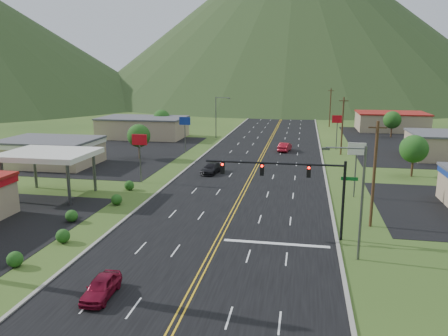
% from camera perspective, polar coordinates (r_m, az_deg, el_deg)
% --- Properties ---
extents(ground, '(500.00, 500.00, 0.00)m').
position_cam_1_polar(ground, '(28.07, -5.71, -18.36)').
color(ground, '#254017').
rests_on(ground, ground).
extents(road, '(20.00, 460.00, 0.04)m').
position_cam_1_polar(road, '(28.07, -5.71, -18.36)').
color(road, black).
rests_on(road, ground).
extents(curb_west, '(0.30, 460.00, 0.14)m').
position_cam_1_polar(curb_west, '(32.13, -24.05, -15.24)').
color(curb_west, gray).
rests_on(curb_west, ground).
extents(curb_east, '(0.30, 460.00, 0.14)m').
position_cam_1_polar(curb_east, '(27.39, 16.52, -19.73)').
color(curb_east, gray).
rests_on(curb_east, ground).
extents(traffic_signal, '(13.10, 0.43, 7.00)m').
position_cam_1_polar(traffic_signal, '(38.17, 9.44, -1.36)').
color(traffic_signal, black).
rests_on(traffic_signal, ground).
extents(streetlight_east, '(3.28, 0.25, 9.00)m').
position_cam_1_polar(streetlight_east, '(34.60, 17.10, -3.46)').
color(streetlight_east, '#59595E').
rests_on(streetlight_east, ground).
extents(streetlight_west, '(3.28, 0.25, 9.00)m').
position_cam_1_polar(streetlight_west, '(95.37, -0.88, 7.01)').
color(streetlight_west, '#59595E').
rests_on(streetlight_west, ground).
extents(gas_canopy, '(10.00, 8.00, 5.30)m').
position_cam_1_polar(gas_canopy, '(54.41, -21.91, 1.56)').
color(gas_canopy, white).
rests_on(gas_canopy, ground).
extents(building_west_mid, '(14.40, 10.40, 4.10)m').
position_cam_1_polar(building_west_mid, '(73.45, -21.78, 2.15)').
color(building_west_mid, tan).
rests_on(building_west_mid, ground).
extents(building_west_far, '(18.40, 11.40, 4.50)m').
position_cam_1_polar(building_west_far, '(98.30, -10.51, 5.25)').
color(building_west_far, tan).
rests_on(building_west_far, ground).
extents(building_east_far, '(16.40, 12.40, 4.50)m').
position_cam_1_polar(building_east_far, '(115.66, 20.98, 5.70)').
color(building_east_far, tan).
rests_on(building_east_far, ground).
extents(pole_sign_west_a, '(2.00, 0.18, 6.40)m').
position_cam_1_polar(pole_sign_west_a, '(57.82, -10.96, 3.03)').
color(pole_sign_west_a, '#59595E').
rests_on(pole_sign_west_a, ground).
extents(pole_sign_west_b, '(2.00, 0.18, 6.40)m').
position_cam_1_polar(pole_sign_west_b, '(78.50, -5.14, 5.67)').
color(pole_sign_west_b, '#59595E').
rests_on(pole_sign_west_b, ground).
extents(pole_sign_east_a, '(2.00, 0.18, 6.40)m').
position_cam_1_polar(pole_sign_east_a, '(52.27, 16.92, 1.71)').
color(pole_sign_east_a, '#59595E').
rests_on(pole_sign_east_a, ground).
extents(pole_sign_east_b, '(2.00, 0.18, 6.40)m').
position_cam_1_polar(pole_sign_east_b, '(83.82, 14.59, 5.75)').
color(pole_sign_east_b, '#59595E').
rests_on(pole_sign_east_b, ground).
extents(tree_west_a, '(3.84, 3.84, 5.82)m').
position_cam_1_polar(tree_west_a, '(73.97, -11.07, 4.15)').
color(tree_west_a, '#382314').
rests_on(tree_west_a, ground).
extents(tree_west_b, '(3.84, 3.84, 5.82)m').
position_cam_1_polar(tree_west_b, '(100.85, -8.14, 6.45)').
color(tree_west_b, '#382314').
rests_on(tree_west_b, ground).
extents(tree_east_a, '(3.84, 3.84, 5.82)m').
position_cam_1_polar(tree_east_a, '(65.69, 23.56, 2.30)').
color(tree_east_a, '#382314').
rests_on(tree_east_a, ground).
extents(tree_east_b, '(3.84, 3.84, 5.82)m').
position_cam_1_polar(tree_east_b, '(103.39, 21.12, 5.88)').
color(tree_east_b, '#382314').
rests_on(tree_east_b, ground).
extents(utility_pole_a, '(1.60, 0.28, 10.00)m').
position_cam_1_polar(utility_pole_a, '(42.62, 19.02, -0.71)').
color(utility_pole_a, '#382314').
rests_on(utility_pole_a, ground).
extents(utility_pole_b, '(1.60, 0.28, 10.00)m').
position_cam_1_polar(utility_pole_b, '(78.90, 15.20, 5.37)').
color(utility_pole_b, '#382314').
rests_on(utility_pole_b, ground).
extents(utility_pole_c, '(1.60, 0.28, 10.00)m').
position_cam_1_polar(utility_pole_c, '(118.62, 13.70, 7.72)').
color(utility_pole_c, '#382314').
rests_on(utility_pole_c, ground).
extents(utility_pole_d, '(1.60, 0.28, 10.00)m').
position_cam_1_polar(utility_pole_d, '(158.48, 12.95, 8.89)').
color(utility_pole_d, '#382314').
rests_on(utility_pole_d, ground).
extents(mountain_n, '(220.00, 220.00, 85.00)m').
position_cam_1_polar(mountain_n, '(244.79, 9.25, 18.99)').
color(mountain_n, '#1E3317').
rests_on(mountain_n, ground).
extents(car_red_near, '(1.74, 4.03, 1.35)m').
position_cam_1_polar(car_red_near, '(30.38, -15.74, -14.80)').
color(car_red_near, maroon).
rests_on(car_red_near, ground).
extents(car_dark_mid, '(2.69, 5.12, 1.42)m').
position_cam_1_polar(car_dark_mid, '(62.57, -1.64, -0.09)').
color(car_dark_mid, black).
rests_on(car_dark_mid, ground).
extents(car_red_far, '(2.46, 5.11, 1.62)m').
position_cam_1_polar(car_red_far, '(80.61, 7.94, 2.73)').
color(car_red_far, maroon).
rests_on(car_red_far, ground).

